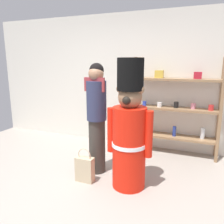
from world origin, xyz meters
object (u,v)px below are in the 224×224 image
(teddy_bear_guard, at_px, (129,132))
(person_shopper, at_px, (97,115))
(shopping_bag, at_px, (85,169))
(merchandise_shelf, at_px, (176,107))

(teddy_bear_guard, xyz_separation_m, person_shopper, (-0.59, 0.23, 0.12))
(teddy_bear_guard, distance_m, shopping_bag, 0.86)
(teddy_bear_guard, bearing_deg, merchandise_shelf, 73.23)
(teddy_bear_guard, relative_size, person_shopper, 1.04)
(shopping_bag, bearing_deg, merchandise_shelf, 55.75)
(merchandise_shelf, relative_size, teddy_bear_guard, 1.02)
(merchandise_shelf, relative_size, person_shopper, 1.06)
(merchandise_shelf, bearing_deg, teddy_bear_guard, -106.77)
(person_shopper, distance_m, shopping_bag, 0.79)
(merchandise_shelf, distance_m, shopping_bag, 1.99)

